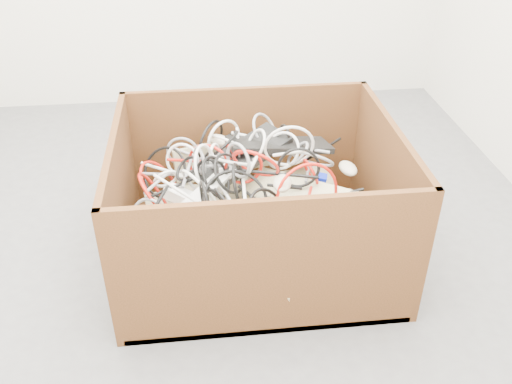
{
  "coord_description": "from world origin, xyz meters",
  "views": [
    {
      "loc": [
        -0.05,
        -1.96,
        1.51
      ],
      "look_at": [
        0.16,
        -0.13,
        0.3
      ],
      "focal_mm": 39.2,
      "sensor_mm": 36.0,
      "label": 1
    }
  ],
  "objects": [
    {
      "name": "power_strip_right",
      "position": [
        -0.06,
        -0.24,
        0.33
      ],
      "size": [
        0.29,
        0.21,
        0.1
      ],
      "primitive_type": "cube",
      "rotation": [
        -0.1,
        0.17,
        -0.58
      ],
      "color": "white",
      "rests_on": "keyboard_pile"
    },
    {
      "name": "cardboard_box",
      "position": [
        0.14,
        -0.15,
        0.15
      ],
      "size": [
        1.07,
        0.89,
        0.57
      ],
      "color": "#36230D",
      "rests_on": "ground"
    },
    {
      "name": "vga_plug",
      "position": [
        0.42,
        -0.12,
        0.35
      ],
      "size": [
        0.06,
        0.05,
        0.03
      ],
      "primitive_type": "cube",
      "rotation": [
        0.09,
        0.14,
        -0.27
      ],
      "color": "#0C1FBE",
      "rests_on": "keyboard_pile"
    },
    {
      "name": "ground",
      "position": [
        0.0,
        0.0,
        0.0
      ],
      "size": [
        3.0,
        3.0,
        0.0
      ],
      "primitive_type": "plane",
      "color": "#525254",
      "rests_on": "ground"
    },
    {
      "name": "mice_scatter",
      "position": [
        0.19,
        -0.17,
        0.35
      ],
      "size": [
        0.73,
        0.72,
        0.2
      ],
      "color": "#BCAF97",
      "rests_on": "keyboard_pile"
    },
    {
      "name": "keyboard_pile",
      "position": [
        0.17,
        -0.14,
        0.28
      ],
      "size": [
        0.99,
        0.84,
        0.37
      ],
      "color": "#C0B987",
      "rests_on": "cardboard_box"
    },
    {
      "name": "power_strip_left",
      "position": [
        -0.05,
        -0.22,
        0.36
      ],
      "size": [
        0.27,
        0.27,
        0.13
      ],
      "primitive_type": "cube",
      "rotation": [
        0.14,
        -0.26,
        0.75
      ],
      "color": "white",
      "rests_on": "keyboard_pile"
    },
    {
      "name": "cable_tangle",
      "position": [
        0.04,
        -0.15,
        0.39
      ],
      "size": [
        0.91,
        0.79,
        0.41
      ],
      "color": "black",
      "rests_on": "keyboard_pile"
    }
  ]
}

